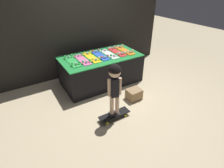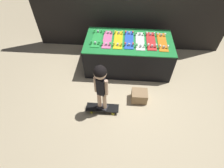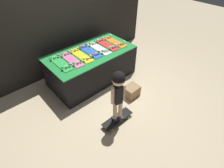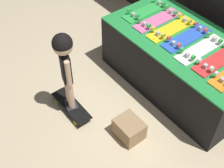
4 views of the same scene
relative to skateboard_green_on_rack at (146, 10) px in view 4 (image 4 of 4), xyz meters
The scene contains 11 objects.
ground_plane 1.21m from the skateboard_green_on_rack, 43.36° to the right, with size 16.00×16.00×0.00m, color beige.
display_rack 0.80m from the skateboard_green_on_rack, ahead, with size 1.90×1.02×0.71m.
skateboard_green_on_rack is the anchor object (origin of this frame).
skateboard_pink_on_rack 0.24m from the skateboard_green_on_rack, ahead, with size 0.19×0.68×0.09m.
skateboard_yellow_on_rack 0.47m from the skateboard_green_on_rack, ahead, with size 0.19×0.68×0.09m.
skateboard_blue_on_rack 0.70m from the skateboard_green_on_rack, ahead, with size 0.19×0.68×0.09m.
skateboard_white_on_rack 0.94m from the skateboard_green_on_rack, ahead, with size 0.19×0.68×0.09m.
skateboard_red_on_rack 1.17m from the skateboard_green_on_rack, ahead, with size 0.19×0.68×0.09m.
skateboard_on_floor 1.54m from the skateboard_green_on_rack, 79.60° to the right, with size 0.62×0.19×0.09m.
child 1.40m from the skateboard_green_on_rack, 79.60° to the right, with size 0.24×0.21×1.04m.
storage_box 1.56m from the skateboard_green_on_rack, 47.99° to the right, with size 0.31×0.26×0.23m.
Camera 4 is at (1.74, -1.80, 2.94)m, focal length 50.00 mm.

